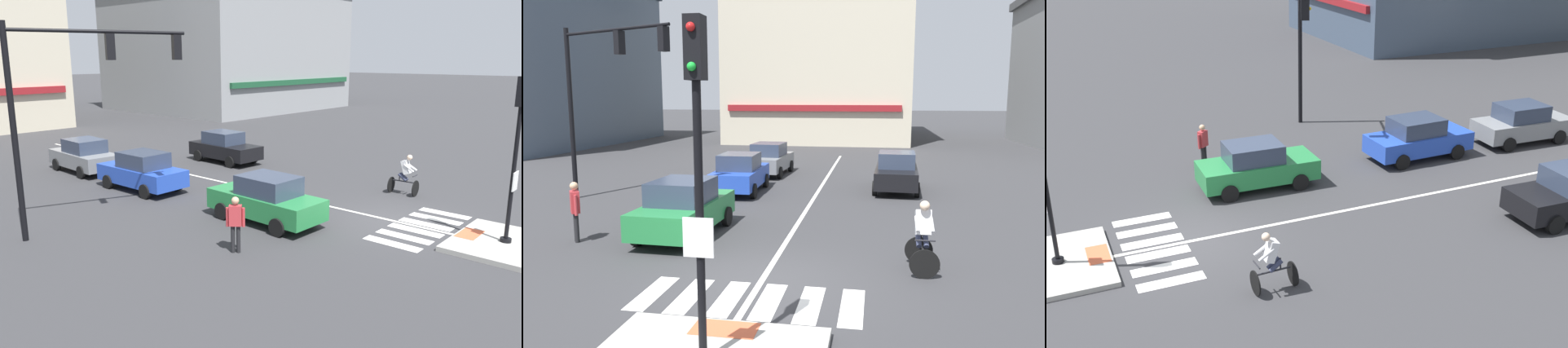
# 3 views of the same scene
# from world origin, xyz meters

# --- Properties ---
(ground_plane) EXTENTS (300.00, 300.00, 0.00)m
(ground_plane) POSITION_xyz_m (0.00, 0.00, 0.00)
(ground_plane) COLOR #333335
(tactile_pad_front) EXTENTS (1.10, 0.60, 0.01)m
(tactile_pad_front) POSITION_xyz_m (0.00, -2.58, 0.15)
(tactile_pad_front) COLOR #DB5B38
(tactile_pad_front) RESTS_ON traffic_island
(signal_pole) EXTENTS (0.44, 0.38, 4.85)m
(signal_pole) POSITION_xyz_m (0.00, -3.64, 3.07)
(signal_pole) COLOR black
(signal_pole) RESTS_ON traffic_island
(crosswalk_stripe_a) EXTENTS (0.44, 1.80, 0.01)m
(crosswalk_stripe_a) POSITION_xyz_m (-2.02, -0.99, 0.00)
(crosswalk_stripe_a) COLOR silver
(crosswalk_stripe_a) RESTS_ON ground
(crosswalk_stripe_b) EXTENTS (0.44, 1.80, 0.01)m
(crosswalk_stripe_b) POSITION_xyz_m (-1.21, -0.99, 0.00)
(crosswalk_stripe_b) COLOR silver
(crosswalk_stripe_b) RESTS_ON ground
(crosswalk_stripe_c) EXTENTS (0.44, 1.80, 0.01)m
(crosswalk_stripe_c) POSITION_xyz_m (-0.40, -0.99, 0.00)
(crosswalk_stripe_c) COLOR silver
(crosswalk_stripe_c) RESTS_ON ground
(crosswalk_stripe_d) EXTENTS (0.44, 1.80, 0.01)m
(crosswalk_stripe_d) POSITION_xyz_m (0.40, -0.99, 0.00)
(crosswalk_stripe_d) COLOR silver
(crosswalk_stripe_d) RESTS_ON ground
(crosswalk_stripe_e) EXTENTS (0.44, 1.80, 0.01)m
(crosswalk_stripe_e) POSITION_xyz_m (1.21, -0.99, 0.00)
(crosswalk_stripe_e) COLOR silver
(crosswalk_stripe_e) RESTS_ON ground
(crosswalk_stripe_f) EXTENTS (0.44, 1.80, 0.01)m
(crosswalk_stripe_f) POSITION_xyz_m (2.02, -0.99, 0.00)
(crosswalk_stripe_f) COLOR silver
(crosswalk_stripe_f) RESTS_ON ground
(lane_centre_line) EXTENTS (0.14, 28.00, 0.01)m
(lane_centre_line) POSITION_xyz_m (0.02, 10.00, 0.00)
(lane_centre_line) COLOR silver
(lane_centre_line) RESTS_ON ground
(traffic_light_mast) EXTENTS (5.06, 2.13, 6.53)m
(traffic_light_mast) POSITION_xyz_m (-7.67, 7.02, 4.56)
(traffic_light_mast) COLOR black
(traffic_light_mast) RESTS_ON ground
(building_corner_left) EXTENTS (14.71, 22.60, 14.25)m
(building_corner_left) POSITION_xyz_m (-26.58, 28.25, 7.14)
(building_corner_left) COLOR #3D4C60
(building_corner_left) RESTS_ON ground
(building_corner_right) EXTENTS (16.03, 22.60, 15.68)m
(building_corner_right) POSITION_xyz_m (-2.72, 41.41, 7.86)
(building_corner_right) COLOR beige
(building_corner_right) RESTS_ON ground
(car_blue_westbound_far) EXTENTS (1.93, 4.14, 1.64)m
(car_blue_westbound_far) POSITION_xyz_m (-3.18, 10.00, 0.81)
(car_blue_westbound_far) COLOR #2347B7
(car_blue_westbound_far) RESTS_ON ground
(car_black_eastbound_far) EXTENTS (1.98, 4.17, 1.64)m
(car_black_eastbound_far) POSITION_xyz_m (3.26, 11.57, 0.81)
(car_black_eastbound_far) COLOR black
(car_black_eastbound_far) RESTS_ON ground
(car_grey_westbound_distant) EXTENTS (1.98, 4.17, 1.64)m
(car_grey_westbound_distant) POSITION_xyz_m (-2.99, 15.02, 0.81)
(car_grey_westbound_distant) COLOR slate
(car_grey_westbound_distant) RESTS_ON ground
(car_green_westbound_near) EXTENTS (1.93, 4.14, 1.64)m
(car_green_westbound_near) POSITION_xyz_m (-2.98, 3.23, 0.81)
(car_green_westbound_near) COLOR #237A3D
(car_green_westbound_near) RESTS_ON ground
(cyclist) EXTENTS (0.70, 1.12, 1.68)m
(cyclist) POSITION_xyz_m (3.47, 1.29, 0.87)
(cyclist) COLOR black
(cyclist) RESTS_ON ground
(pedestrian_at_curb_left) EXTENTS (0.40, 0.45, 1.67)m
(pedestrian_at_curb_left) POSITION_xyz_m (-5.66, 2.08, 0.98)
(pedestrian_at_curb_left) COLOR black
(pedestrian_at_curb_left) RESTS_ON ground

